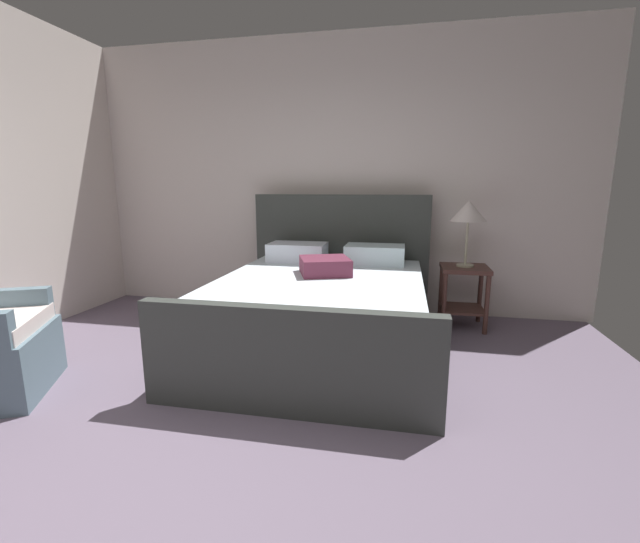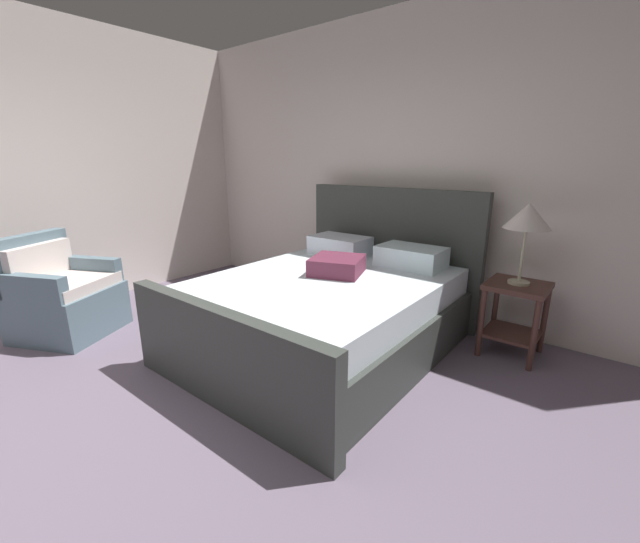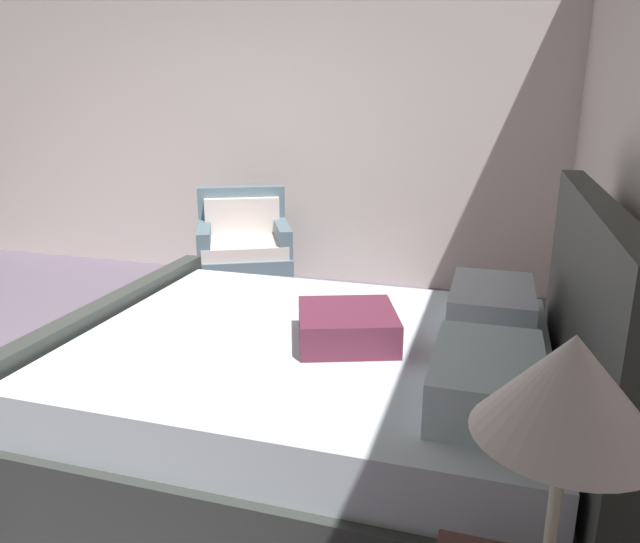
# 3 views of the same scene
# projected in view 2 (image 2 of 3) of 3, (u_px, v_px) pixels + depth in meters

# --- Properties ---
(ground_plane) EXTENTS (5.28, 6.02, 0.02)m
(ground_plane) POSITION_uv_depth(u_px,v_px,m) (102.00, 460.00, 2.10)
(ground_plane) COLOR slate
(wall_back) EXTENTS (5.40, 0.12, 2.89)m
(wall_back) POSITION_uv_depth(u_px,v_px,m) (395.00, 168.00, 4.01)
(wall_back) COLOR silver
(wall_back) RESTS_ON ground
(bed) EXTENTS (1.83, 2.22, 1.27)m
(bed) POSITION_uv_depth(u_px,v_px,m) (331.00, 307.00, 3.29)
(bed) COLOR #383C38
(bed) RESTS_ON ground
(nightstand_right) EXTENTS (0.44, 0.44, 0.60)m
(nightstand_right) POSITION_uv_depth(u_px,v_px,m) (515.00, 307.00, 3.13)
(nightstand_right) COLOR #4E2E27
(nightstand_right) RESTS_ON ground
(table_lamp_right) EXTENTS (0.33, 0.33, 0.62)m
(table_lamp_right) POSITION_uv_depth(u_px,v_px,m) (528.00, 218.00, 2.93)
(table_lamp_right) COLOR #B7B293
(table_lamp_right) RESTS_ON nightstand_right
(armchair) EXTENTS (0.97, 0.97, 0.90)m
(armchair) POSITION_uv_depth(u_px,v_px,m) (61.00, 297.00, 3.54)
(armchair) COLOR slate
(armchair) RESTS_ON ground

